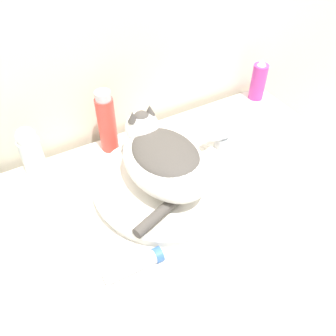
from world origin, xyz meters
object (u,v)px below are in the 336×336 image
object	(u,v)px
cat	(163,157)
cream_tube	(134,265)
spray_bottle_trigger	(258,81)
faucet	(220,136)
shampoo_bottle_tall	(107,123)
lotion_bottle_white	(31,152)

from	to	relation	value
cat	cream_tube	bearing A→B (deg)	131.53
spray_bottle_trigger	faucet	bearing A→B (deg)	-148.63
cat	faucet	size ratio (longest dim) A/B	2.18
cat	spray_bottle_trigger	distance (m)	0.57
shampoo_bottle_tall	spray_bottle_trigger	distance (m)	0.59
cat	faucet	world-z (taller)	cat
lotion_bottle_white	shampoo_bottle_tall	bearing A→B (deg)	0.00
faucet	spray_bottle_trigger	size ratio (longest dim) A/B	0.93
cream_tube	cat	bearing A→B (deg)	46.64
faucet	cream_tube	size ratio (longest dim) A/B	1.00
cat	shampoo_bottle_tall	xyz separation A→B (m)	(-0.07, 0.23, -0.02)
cat	cream_tube	xyz separation A→B (m)	(-0.18, -0.19, -0.10)
faucet	lotion_bottle_white	size ratio (longest dim) A/B	0.87
cat	lotion_bottle_white	world-z (taller)	cat
cat	shampoo_bottle_tall	bearing A→B (deg)	10.59
shampoo_bottle_tall	lotion_bottle_white	distance (m)	0.23
shampoo_bottle_tall	lotion_bottle_white	xyz separation A→B (m)	(-0.23, 0.00, -0.02)
faucet	shampoo_bottle_tall	bearing A→B (deg)	-47.93
cat	lotion_bottle_white	xyz separation A→B (m)	(-0.30, 0.23, -0.03)
faucet	spray_bottle_trigger	world-z (taller)	spray_bottle_trigger
faucet	shampoo_bottle_tall	size ratio (longest dim) A/B	0.70
cat	shampoo_bottle_tall	distance (m)	0.24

